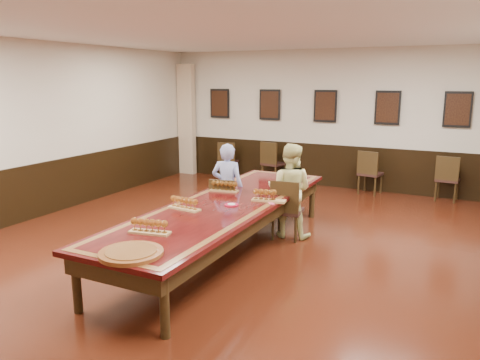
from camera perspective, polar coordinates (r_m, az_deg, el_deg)
The scene contains 23 objects.
floor at distance 7.01m, azimuth -1.85°, elevation -8.87°, with size 8.00×10.00×0.02m, color black.
ceiling at distance 6.58m, azimuth -2.05°, elevation 18.29°, with size 8.00×10.00×0.02m, color white.
wall_back at distance 11.24m, azimuth 10.40°, elevation 7.34°, with size 8.00×0.02×3.20m, color beige.
wall_left at distance 9.21m, azimuth -24.58°, elevation 5.42°, with size 0.02×10.00×3.20m, color beige.
chair_man at distance 7.79m, azimuth -1.74°, elevation -3.05°, with size 0.43×0.47×0.93m, color black, non-canonical shape.
chair_woman at distance 7.51m, azimuth 5.81°, elevation -3.50°, with size 0.46×0.50×0.97m, color black, non-canonical shape.
spare_chair_a at distance 12.01m, azimuth -1.41°, elevation 2.44°, with size 0.45×0.49×0.95m, color black, non-canonical shape.
spare_chair_b at distance 11.56m, azimuth 4.11°, elevation 2.20°, with size 0.48×0.52×1.02m, color black, non-canonical shape.
spare_chair_c at distance 10.78m, azimuth 15.62°, elevation 0.93°, with size 0.46×0.50×0.98m, color black, non-canonical shape.
spare_chair_d at distance 10.73m, azimuth 23.99°, elevation 0.22°, with size 0.45×0.49×0.96m, color black, non-canonical shape.
person_man at distance 7.81m, azimuth -1.53°, elevation -0.91°, with size 0.54×0.36×1.48m, color #495CB8.
person_woman at distance 7.54m, azimuth 6.05°, elevation -1.29°, with size 0.76×0.59×1.52m, color #DAD688.
pink_phone at distance 6.78m, azimuth 3.78°, elevation -2.81°, with size 0.07×0.14×0.01m, color #FC548D.
curtain at distance 12.65m, azimuth -6.53°, elevation 7.30°, with size 0.45×0.18×2.90m, color tan.
wainscoting at distance 6.85m, azimuth -1.88°, elevation -4.89°, with size 8.00×10.00×1.00m.
conference_table at distance 6.81m, azimuth -1.88°, elevation -3.99°, with size 1.40×5.00×0.76m.
posters at distance 11.15m, azimuth 10.36°, elevation 8.85°, with size 6.14×0.04×0.74m.
flight_a at distance 7.46m, azimuth -1.94°, elevation -0.82°, with size 0.47×0.20×0.17m.
flight_b at distance 6.86m, azimuth 3.36°, elevation -1.94°, with size 0.52×0.24×0.19m.
flight_c at distance 6.47m, azimuth -6.82°, elevation -2.91°, with size 0.50×0.20×0.18m.
flight_d at distance 5.54m, azimuth -10.99°, elevation -5.63°, with size 0.51×0.24×0.18m.
red_plate_grp at distance 6.65m, azimuth -1.04°, elevation -3.05°, with size 0.20×0.20×0.03m.
carved_platter at distance 4.95m, azimuth -13.13°, elevation -8.66°, with size 0.81×0.81×0.05m.
Camera 1 is at (3.12, -5.75, 2.51)m, focal length 35.00 mm.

